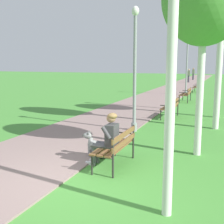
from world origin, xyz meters
The scene contains 14 objects.
ground_plane centered at (0.00, 0.00, 0.00)m, with size 120.00×120.00×0.00m, color #478E38.
paved_path centered at (-1.84, 24.00, 0.02)m, with size 3.25×60.00×0.04m, color gray.
park_bench_near centered at (0.42, 1.32, 0.51)m, with size 0.55×1.50×0.85m.
park_bench_mid centered at (0.47, 7.78, 0.51)m, with size 0.55×1.50×0.85m.
park_bench_far centered at (0.35, 13.42, 0.51)m, with size 0.55×1.50×0.85m.
park_bench_furthest centered at (0.44, 19.56, 0.51)m, with size 0.55×1.50×0.85m.
person_seated_on_near_bench centered at (0.21, 1.27, 0.68)m, with size 0.74×0.49×1.25m.
dog_grey centered at (-0.26, 1.68, 0.26)m, with size 0.83×0.32×0.71m.
lamp_post_near centered at (-0.26, 4.81, 2.17)m, with size 0.24×0.24×4.19m.
lamp_post_mid centered at (-0.10, 10.07, 1.98)m, with size 0.24×0.24×3.82m.
lamp_post_far centered at (-0.17, 17.18, 2.15)m, with size 0.24×0.24×4.16m.
birch_tree_fourth centered at (2.31, 8.69, 4.27)m, with size 1.65×1.71×5.51m.
pedestrian_distant centered at (-1.76, 31.16, 0.84)m, with size 0.32×0.22×1.65m.
pedestrian_further_distant centered at (-1.85, 36.81, 0.84)m, with size 0.32×0.22×1.65m.
Camera 1 is at (2.71, -4.74, 2.36)m, focal length 47.04 mm.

